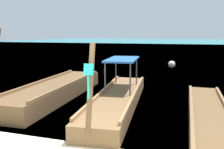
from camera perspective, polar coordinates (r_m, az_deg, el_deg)
sea_water at (r=65.11m, az=15.62°, el=6.80°), size 120.00×120.00×0.00m
longtail_boat_blue_ribbon at (r=10.10m, az=-12.76°, el=-3.62°), size 1.66×7.05×2.70m
longtail_boat_turquoise_ribbon at (r=8.78m, az=1.46°, el=-5.46°), size 1.90×6.98×2.35m
longtail_boat_violet_ribbon at (r=7.34m, az=21.35°, el=-9.44°), size 1.09×6.67×2.36m
mooring_buoy_near at (r=19.18m, az=13.54°, el=2.29°), size 0.52×0.52×0.52m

